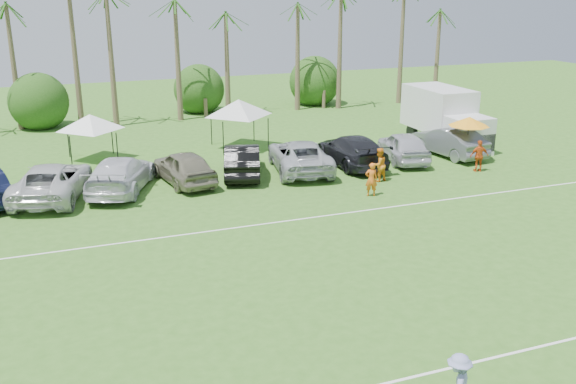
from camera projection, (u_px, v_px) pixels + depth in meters
name	position (u px, v px, depth m)	size (l,w,h in m)	color
field_lines	(250.00, 294.00, 21.07)	(80.00, 12.10, 0.01)	white
palm_tree_4	(60.00, 19.00, 44.10)	(2.40, 2.40, 8.90)	brown
palm_tree_5	(118.00, 5.00, 45.19)	(2.40, 2.40, 9.90)	brown
palm_tree_8	(290.00, 15.00, 49.88)	(2.40, 2.40, 8.90)	brown
palm_tree_9	(348.00, 3.00, 51.31)	(2.40, 2.40, 9.90)	brown
bush_tree_1	(39.00, 101.00, 46.05)	(4.00, 4.00, 4.00)	brown
bush_tree_2	(202.00, 91.00, 50.13)	(4.00, 4.00, 4.00)	brown
bush_tree_3	(319.00, 85.00, 53.53)	(4.00, 4.00, 4.00)	brown
sideline_player_a	(371.00, 179.00, 30.72)	(0.60, 0.39, 1.65)	orange
sideline_player_b	(379.00, 165.00, 33.02)	(0.86, 0.67, 1.76)	orange
sideline_player_c	(479.00, 156.00, 34.78)	(1.02, 0.42, 1.74)	#CF4D17
box_truck	(446.00, 115.00, 40.44)	(2.72, 6.85, 3.52)	silver
canopy_tent_left	(89.00, 114.00, 36.45)	(3.89, 3.89, 3.15)	black
canopy_tent_right	(238.00, 99.00, 39.28)	(4.38, 4.38, 3.55)	black
market_umbrella	(469.00, 121.00, 36.42)	(2.33, 2.33, 2.59)	black
parked_car_2	(52.00, 181.00, 30.37)	(2.84, 6.16, 1.71)	silver
parked_car_3	(121.00, 174.00, 31.48)	(2.40, 5.90, 1.71)	silver
parked_car_4	(184.00, 167.00, 32.71)	(2.02, 5.02, 1.71)	gray
parked_car_5	(242.00, 160.00, 34.05)	(1.81, 5.19, 1.71)	black
parked_car_6	(300.00, 156.00, 34.86)	(2.84, 6.16, 1.71)	#B4B7BB
parked_car_7	(352.00, 150.00, 36.04)	(2.40, 5.90, 1.71)	black
parked_car_8	(403.00, 146.00, 36.91)	(2.02, 5.02, 1.71)	silver
parked_car_9	(449.00, 141.00, 38.09)	(1.81, 5.19, 1.71)	slate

